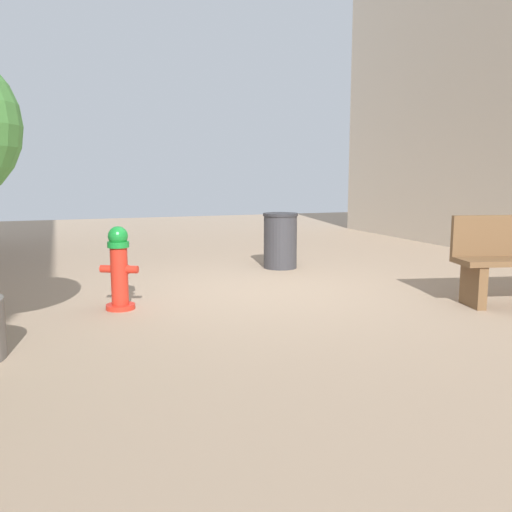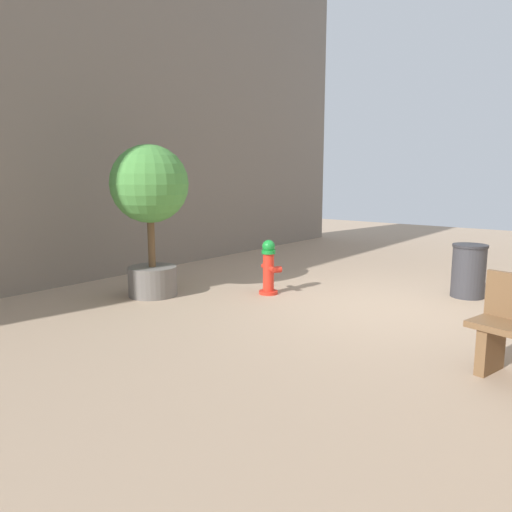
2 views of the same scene
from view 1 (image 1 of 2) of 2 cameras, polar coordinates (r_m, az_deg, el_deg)
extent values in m
plane|color=tan|center=(6.61, 0.64, -3.51)|extent=(23.40, 23.40, 0.00)
cylinder|color=red|center=(5.83, -14.04, -5.18)|extent=(0.30, 0.30, 0.05)
cylinder|color=red|center=(5.76, -14.15, -2.05)|extent=(0.18, 0.18, 0.60)
cylinder|color=#198C33|center=(5.71, -14.27, 1.19)|extent=(0.22, 0.22, 0.06)
sphere|color=#198C33|center=(5.70, -14.30, 2.04)|extent=(0.20, 0.20, 0.20)
cylinder|color=red|center=(5.80, -15.40, -1.31)|extent=(0.15, 0.13, 0.08)
cylinder|color=red|center=(5.70, -12.94, -1.39)|extent=(0.15, 0.13, 0.08)
cylinder|color=red|center=(5.89, -13.63, -1.49)|extent=(0.16, 0.17, 0.10)
cube|color=brown|center=(6.17, 21.86, -2.88)|extent=(0.19, 0.41, 0.45)
cylinder|color=#38383D|center=(8.07, 2.57, 1.48)|extent=(0.49, 0.49, 0.78)
cylinder|color=#2C2C30|center=(8.03, 2.59, 4.38)|extent=(0.52, 0.52, 0.04)
camera|label=2|loc=(5.11, 75.03, 7.69)|focal=34.14mm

